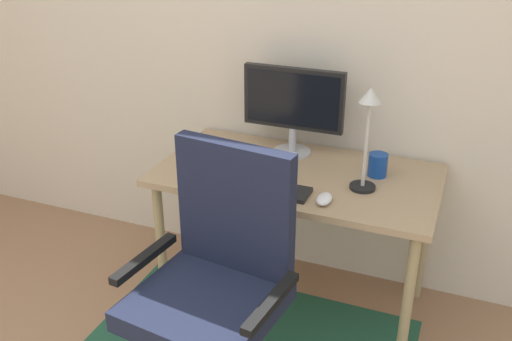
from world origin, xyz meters
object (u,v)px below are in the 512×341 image
Objects in this scene: computer_mouse at (324,199)px; coffee_cup at (378,165)px; cell_phone at (206,145)px; desk_lamp at (368,124)px; monitor at (293,103)px; office_chair at (215,314)px; desk at (297,187)px; keyboard at (260,187)px.

coffee_cup is (0.15, 0.33, 0.03)m from computer_mouse.
desk_lamp reaches higher than cell_phone.
office_chair is at bearing -89.21° from monitor.
office_chair is at bearing -120.27° from desk_lamp.
computer_mouse is 0.74× the size of cell_phone.
coffee_cup reaches higher than cell_phone.
coffee_cup is 0.10× the size of office_chair.
monitor is 0.49m from coffee_cup.
monitor is (-0.09, 0.20, 0.33)m from desk.
office_chair is (-0.42, -0.81, -0.33)m from coffee_cup.
monitor is 3.44× the size of cell_phone.
desk_lamp reaches higher than office_chair.
coffee_cup is at bearing 69.93° from office_chair.
monitor is at bearing 123.03° from computer_mouse.
keyboard is at bearing -157.54° from desk_lamp.
desk is at bearing -163.86° from coffee_cup.
desk_lamp is (0.40, -0.25, 0.04)m from monitor.
keyboard is 0.57m from office_chair.
desk is at bearing -8.52° from cell_phone.
monitor reaches higher than cell_phone.
computer_mouse is (0.29, -0.02, 0.01)m from keyboard.
desk is 0.25m from keyboard.
keyboard is at bearing -113.91° from desk.
monitor is at bearing 15.37° from cell_phone.
coffee_cup is 0.74× the size of cell_phone.
keyboard is at bearing 99.15° from office_chair.
keyboard reaches higher than desk.
office_chair reaches higher than cell_phone.
office_chair is (-0.08, -0.71, -0.20)m from desk.
office_chair is at bearing -57.99° from cell_phone.
keyboard is 0.97× the size of desk_lamp.
desk_lamp is at bearing -102.30° from coffee_cup.
desk_lamp reaches higher than monitor.
computer_mouse reaches higher than keyboard.
monitor is 4.65× the size of coffee_cup.
keyboard is 0.54m from coffee_cup.
monitor is at bearing 166.75° from coffee_cup.
desk_lamp is at bearing -9.51° from desk.
desk_lamp is (0.31, -0.05, 0.37)m from desk.
computer_mouse is at bearing -122.33° from desk_lamp.
office_chair reaches higher than desk.
desk_lamp is (0.12, 0.18, 0.27)m from computer_mouse.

